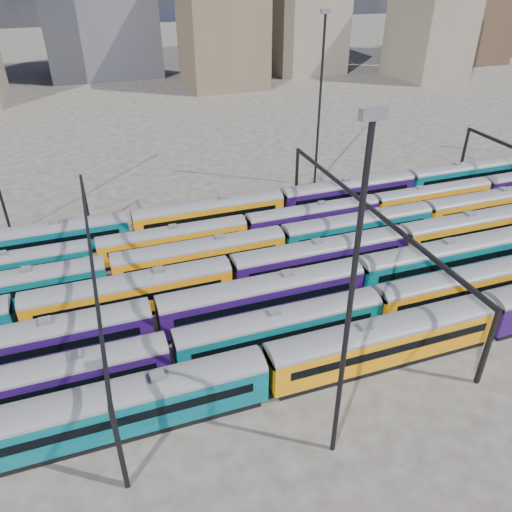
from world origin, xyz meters
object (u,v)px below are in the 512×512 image
object	(u,v)px
mast_2	(351,300)
rake_0	(488,311)
rake_2	(263,293)
rake_1	(462,283)

from	to	relation	value
mast_2	rake_0	bearing A→B (deg)	19.54
rake_2	mast_2	distance (m)	20.34
rake_1	mast_2	size ratio (longest dim) A/B	3.96
rake_0	mast_2	world-z (taller)	mast_2
rake_2	rake_1	bearing A→B (deg)	-13.84
rake_2	rake_0	bearing A→B (deg)	-27.54
rake_0	rake_1	bearing A→B (deg)	77.36
rake_0	rake_2	distance (m)	21.63
rake_0	rake_1	world-z (taller)	rake_0
rake_2	mast_2	bearing A→B (deg)	-91.82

